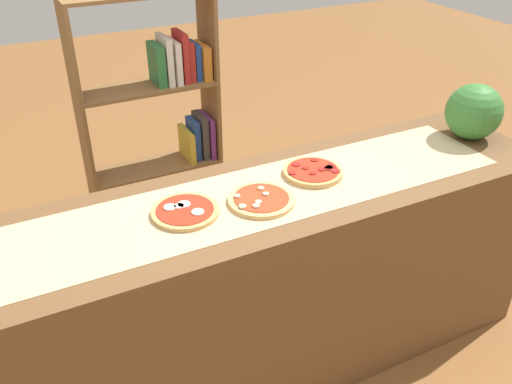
{
  "coord_description": "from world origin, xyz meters",
  "views": [
    {
      "loc": [
        -0.77,
        -1.54,
        1.95
      ],
      "look_at": [
        0.0,
        0.0,
        0.91
      ],
      "focal_mm": 38.11,
      "sensor_mm": 36.0,
      "label": 1
    }
  ],
  "objects_px": {
    "pizza_mushroom_1": "(261,200)",
    "bookshelf": "(168,133)",
    "pizza_pepperoni_2": "(313,172)",
    "pizza_mozzarella_0": "(185,211)",
    "watermelon": "(474,112)"
  },
  "relations": [
    {
      "from": "pizza_pepperoni_2",
      "to": "bookshelf",
      "type": "distance_m",
      "value": 1.16
    },
    {
      "from": "pizza_mushroom_1",
      "to": "bookshelf",
      "type": "relative_size",
      "value": 0.17
    },
    {
      "from": "pizza_mushroom_1",
      "to": "bookshelf",
      "type": "xyz_separation_m",
      "value": [
        0.03,
        1.2,
        -0.24
      ]
    },
    {
      "from": "pizza_mozzarella_0",
      "to": "bookshelf",
      "type": "height_order",
      "value": "bookshelf"
    },
    {
      "from": "pizza_mozzarella_0",
      "to": "bookshelf",
      "type": "relative_size",
      "value": 0.17
    },
    {
      "from": "pizza_mozzarella_0",
      "to": "watermelon",
      "type": "bearing_deg",
      "value": 0.96
    },
    {
      "from": "pizza_mushroom_1",
      "to": "pizza_pepperoni_2",
      "type": "bearing_deg",
      "value": 18.19
    },
    {
      "from": "pizza_mushroom_1",
      "to": "watermelon",
      "type": "bearing_deg",
      "value": 3.89
    },
    {
      "from": "bookshelf",
      "to": "pizza_mozzarella_0",
      "type": "bearing_deg",
      "value": -104.79
    },
    {
      "from": "bookshelf",
      "to": "pizza_pepperoni_2",
      "type": "bearing_deg",
      "value": -77.18
    },
    {
      "from": "pizza_mozzarella_0",
      "to": "pizza_mushroom_1",
      "type": "relative_size",
      "value": 0.98
    },
    {
      "from": "watermelon",
      "to": "bookshelf",
      "type": "xyz_separation_m",
      "value": [
        -1.07,
        1.12,
        -0.35
      ]
    },
    {
      "from": "pizza_mozzarella_0",
      "to": "bookshelf",
      "type": "xyz_separation_m",
      "value": [
        0.3,
        1.15,
        -0.24
      ]
    },
    {
      "from": "pizza_mozzarella_0",
      "to": "pizza_mushroom_1",
      "type": "bearing_deg",
      "value": -10.58
    },
    {
      "from": "pizza_mozzarella_0",
      "to": "pizza_mushroom_1",
      "type": "distance_m",
      "value": 0.28
    }
  ]
}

